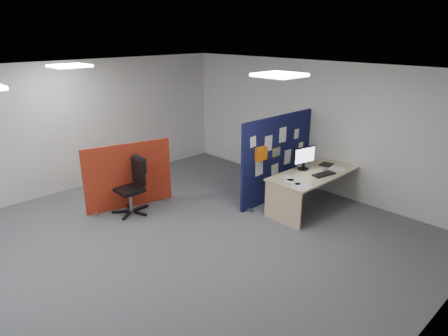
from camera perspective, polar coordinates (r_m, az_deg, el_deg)
floor at (r=6.19m, az=-12.93°, el=-13.31°), size 9.00×9.00×0.00m
ceiling at (r=5.28m, az=-15.14°, el=12.29°), size 9.00×7.00×0.02m
wall_back at (r=8.70m, az=-25.82°, el=4.47°), size 9.00×0.02×2.70m
wall_front at (r=3.38m, az=19.52°, el=-16.83°), size 9.00×0.02×2.70m
wall_right at (r=8.63m, az=12.72°, el=5.82°), size 0.02×7.00×2.70m
ceiling_lights at (r=6.03m, az=-15.50°, el=12.74°), size 4.10×4.10×0.04m
navy_divider at (r=8.01m, az=7.61°, el=1.43°), size 2.07×0.30×1.71m
main_desk at (r=7.78m, az=12.44°, el=-1.66°), size 1.93×0.86×0.73m
monitor_main at (r=7.74m, az=11.36°, el=1.53°), size 0.51×0.21×0.45m
keyboard at (r=7.61m, az=14.08°, el=-0.87°), size 0.48×0.27×0.02m
mouse at (r=7.86m, az=14.28°, el=-0.22°), size 0.10×0.07×0.03m
paper_tray at (r=8.18m, az=14.39°, el=0.49°), size 0.31×0.26×0.01m
red_divider at (r=7.84m, az=-13.47°, el=-1.13°), size 1.65×0.46×1.27m
office_chair at (r=7.60m, az=-12.71°, el=-1.98°), size 0.67×0.70×1.05m
desk_papers at (r=7.49m, az=11.60°, el=-1.10°), size 1.51×0.86×0.00m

